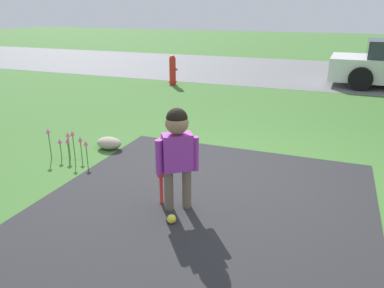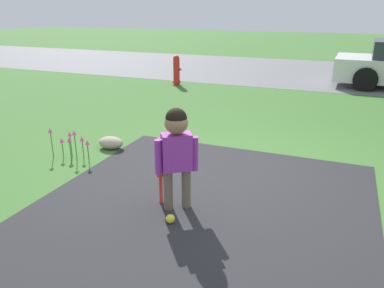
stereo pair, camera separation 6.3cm
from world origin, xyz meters
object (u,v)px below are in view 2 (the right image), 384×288
Objects in this scene: baseball_bat at (160,162)px; child at (177,145)px; fire_hydrant at (177,71)px; sports_ball at (170,219)px.

child is at bearing -8.26° from baseball_bat.
child is 6.58m from fire_hydrant.
fire_hydrant is (-2.71, 5.99, -0.31)m from child.
fire_hydrant is at bearing 78.76° from child.
child is at bearing -65.67° from fire_hydrant.
baseball_bat is 8.27× the size of sports_ball.
baseball_bat is 6.46m from fire_hydrant.
baseball_bat is at bearing 136.17° from child.
sports_ball is (0.06, -0.29, -0.65)m from child.
fire_hydrant is (-2.76, 6.28, 0.34)m from sports_ball.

